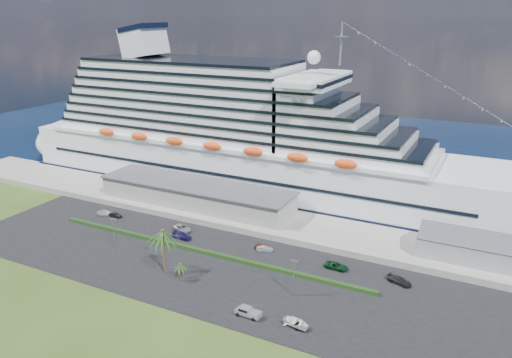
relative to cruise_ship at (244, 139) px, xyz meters
The scene contains 22 objects.
ground 69.56m from the cruise_ship, 71.40° to the right, with size 420.00×420.00×0.00m, color #314717.
asphalt_lot 59.58m from the cruise_ship, 67.89° to the right, with size 140.00×38.00×0.12m, color black.
wharf 35.90m from the cruise_ship, 48.10° to the right, with size 240.00×20.00×1.80m, color gray.
water 71.40m from the cruise_ship, 71.93° to the left, with size 420.00×160.00×0.02m, color black.
cruise_ship is the anchor object (origin of this frame).
terminal_building 26.92m from the cruise_ship, 98.22° to the right, with size 61.00×15.00×6.30m.
port_shed 78.32m from the cruise_ship, 18.08° to the right, with size 24.00×12.31×7.37m.
hedge 52.41m from the cruise_ship, 74.26° to the right, with size 88.00×1.10×0.90m, color black.
lamp_post_left 57.50m from the cruise_ship, 96.59° to the right, with size 1.60×0.35×8.27m.
lamp_post_right 70.64m from the cruise_ship, 53.44° to the right, with size 1.60×0.35×8.27m.
palm_tall 61.56m from the cruise_ship, 79.12° to the right, with size 8.82×8.82×11.13m.
palm_short 65.13m from the cruise_ship, 74.52° to the right, with size 3.53×3.53×4.56m.
parked_car_0 49.76m from the cruise_ship, 121.22° to the right, with size 1.86×4.61×1.57m, color silver.
parked_car_1 47.97m from the cruise_ship, 117.46° to the right, with size 1.36×3.89×1.28m, color black.
parked_car_2 42.48m from the cruise_ship, 87.24° to the right, with size 2.60×5.64×1.57m, color #92969A.
parked_car_3 46.36m from the cruise_ship, 83.92° to the right, with size 2.22×5.45×1.58m, color #1C154A.
parked_car_4 50.01m from the cruise_ship, 56.22° to the right, with size 1.62×4.03×1.37m, color #5E200C.
parked_car_5 51.11m from the cruise_ship, 55.89° to the right, with size 1.41×4.03×1.33m, color #9C9FA3.
parked_car_6 63.48m from the cruise_ship, 41.63° to the right, with size 2.48×5.38×1.49m, color #0D3419.
parked_car_7 74.68m from the cruise_ship, 34.20° to the right, with size 2.17×5.34×1.55m, color black.
pickup_truck 77.74m from the cruise_ship, 61.40° to the right, with size 5.39×2.16×1.89m.
boat_trailer 82.10m from the cruise_ship, 54.95° to the right, with size 6.09×4.35×1.70m.
Camera 1 is at (54.05, -76.98, 56.53)m, focal length 35.00 mm.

